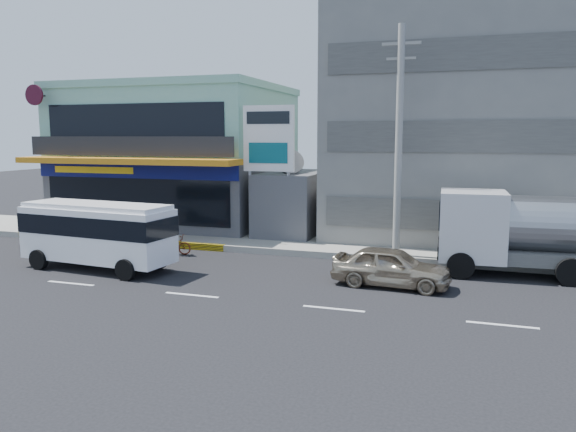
# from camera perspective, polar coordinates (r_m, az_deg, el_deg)

# --- Properties ---
(ground) EXTENTS (120.00, 120.00, 0.00)m
(ground) POSITION_cam_1_polar(r_m,az_deg,el_deg) (19.74, -9.75, -7.93)
(ground) COLOR black
(ground) RESTS_ON ground
(sidewalk) EXTENTS (70.00, 5.00, 0.30)m
(sidewalk) POSITION_cam_1_polar(r_m,az_deg,el_deg) (27.06, 9.33, -3.21)
(sidewalk) COLOR gray
(sidewalk) RESTS_ON ground
(shop_building) EXTENTS (12.40, 11.70, 8.00)m
(shop_building) POSITION_cam_1_polar(r_m,az_deg,el_deg) (35.08, -10.92, 5.66)
(shop_building) COLOR #444448
(shop_building) RESTS_ON ground
(concrete_building) EXTENTS (16.00, 12.00, 14.00)m
(concrete_building) POSITION_cam_1_polar(r_m,az_deg,el_deg) (31.81, 20.26, 10.48)
(concrete_building) COLOR slate
(concrete_building) RESTS_ON ground
(gap_structure) EXTENTS (3.00, 6.00, 3.50)m
(gap_structure) POSITION_cam_1_polar(r_m,az_deg,el_deg) (30.33, 0.75, 1.18)
(gap_structure) COLOR #444448
(gap_structure) RESTS_ON ground
(satellite_dish) EXTENTS (1.50, 1.50, 0.15)m
(satellite_dish) POSITION_cam_1_polar(r_m,az_deg,el_deg) (29.21, 0.17, 4.51)
(satellite_dish) COLOR slate
(satellite_dish) RESTS_ON gap_structure
(billboard) EXTENTS (2.60, 0.18, 6.90)m
(billboard) POSITION_cam_1_polar(r_m,az_deg,el_deg) (27.62, -1.97, 7.10)
(billboard) COLOR gray
(billboard) RESTS_ON ground
(utility_pole_near) EXTENTS (1.60, 0.30, 10.00)m
(utility_pole_near) POSITION_cam_1_polar(r_m,az_deg,el_deg) (24.33, 11.19, 7.34)
(utility_pole_near) COLOR #999993
(utility_pole_near) RESTS_ON ground
(minibus) EXTENTS (6.67, 2.78, 2.72)m
(minibus) POSITION_cam_1_polar(r_m,az_deg,el_deg) (24.09, -18.81, -1.38)
(minibus) COLOR white
(minibus) RESTS_ON ground
(sedan) EXTENTS (4.39, 2.04, 1.45)m
(sedan) POSITION_cam_1_polar(r_m,az_deg,el_deg) (20.76, 10.44, -5.08)
(sedan) COLOR tan
(sedan) RESTS_ON ground
(tanker_truck) EXTENTS (8.38, 2.97, 3.26)m
(tanker_truck) POSITION_cam_1_polar(r_m,az_deg,el_deg) (23.69, 24.36, -1.51)
(tanker_truck) COLOR silver
(tanker_truck) RESTS_ON ground
(motorcycle_rider) EXTENTS (1.81, 0.93, 2.21)m
(motorcycle_rider) POSITION_cam_1_polar(r_m,az_deg,el_deg) (26.38, -11.67, -2.28)
(motorcycle_rider) COLOR #591C0C
(motorcycle_rider) RESTS_ON ground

